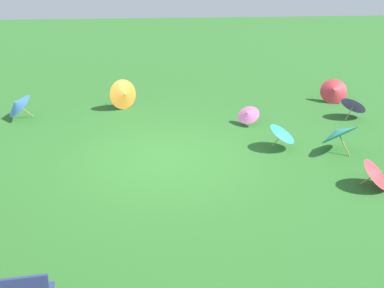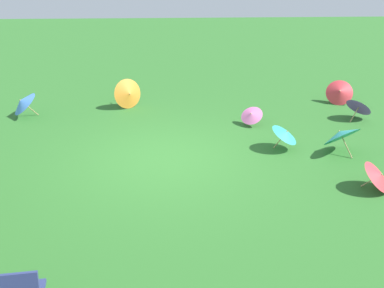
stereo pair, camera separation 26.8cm
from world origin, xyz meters
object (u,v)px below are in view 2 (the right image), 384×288
object	(u,v)px
parasol_teal_1	(286,133)
parasol_purple_0	(360,105)
parasol_red_0	(379,176)
parasol_blue_0	(22,102)
parasol_teal_0	(341,134)
parasol_red_1	(340,92)
parasol_pink_0	(251,115)
parasol_orange_1	(129,94)

from	to	relation	value
parasol_teal_1	parasol_purple_0	world-z (taller)	parasol_purple_0
parasol_purple_0	parasol_red_0	world-z (taller)	parasol_purple_0
parasol_red_0	parasol_blue_0	distance (m)	9.05
parasol_teal_0	parasol_red_0	xyz separation A→B (m)	(-0.17, 1.73, -0.14)
parasol_teal_0	parasol_blue_0	distance (m)	8.19
parasol_blue_0	parasol_red_1	bearing A→B (deg)	-175.25
parasol_pink_0	parasol_red_0	size ratio (longest dim) A/B	0.85
parasol_teal_1	parasol_red_1	world-z (taller)	parasol_red_1
parasol_teal_0	parasol_orange_1	xyz separation A→B (m)	(4.97, -3.25, -0.03)
parasol_red_0	parasol_blue_0	bearing A→B (deg)	-28.89
parasol_pink_0	parasol_teal_1	size ratio (longest dim) A/B	0.91
parasol_pink_0	parasol_teal_0	distance (m)	2.46
parasol_purple_0	parasol_pink_0	bearing A→B (deg)	7.01
parasol_pink_0	parasol_orange_1	world-z (taller)	parasol_orange_1
parasol_teal_1	parasol_red_1	xyz separation A→B (m)	(-2.30, -3.16, -0.04)
parasol_teal_1	parasol_blue_0	bearing A→B (deg)	-20.20
parasol_orange_1	parasol_teal_0	bearing A→B (deg)	146.79
parasol_pink_0	parasol_teal_1	world-z (taller)	parasol_teal_1
parasol_orange_1	parasol_red_1	world-z (taller)	parasol_orange_1
parasol_pink_0	parasol_blue_0	bearing A→B (deg)	-8.32
parasol_teal_0	parasol_red_0	size ratio (longest dim) A/B	1.28
parasol_orange_1	parasol_red_1	distance (m)	6.09
parasol_teal_1	parasol_red_0	xyz separation A→B (m)	(-1.36, 1.96, -0.09)
parasol_blue_0	parasol_orange_1	distance (m)	2.85
parasol_purple_0	parasol_orange_1	world-z (taller)	parasol_orange_1
parasol_teal_0	parasol_red_1	xyz separation A→B (m)	(-1.12, -3.38, -0.09)
parasol_purple_0	parasol_red_1	world-z (taller)	parasol_red_1
parasol_teal_1	parasol_red_0	world-z (taller)	parasol_teal_1
parasol_teal_1	parasol_purple_0	xyz separation A→B (m)	(-2.42, -1.90, -0.02)
parasol_teal_0	parasol_orange_1	size ratio (longest dim) A/B	1.31
parasol_purple_0	parasol_blue_0	bearing A→B (deg)	-3.32
parasol_orange_1	parasol_blue_0	bearing A→B (deg)	12.44
parasol_blue_0	parasol_orange_1	xyz separation A→B (m)	(-2.79, -0.61, 0.00)
parasol_purple_0	parasol_teal_0	bearing A→B (deg)	59.80
parasol_pink_0	parasol_purple_0	distance (m)	2.97
parasol_pink_0	parasol_red_0	xyz separation A→B (m)	(-1.88, 3.49, 0.01)
parasol_red_0	parasol_pink_0	bearing A→B (deg)	-61.64
parasol_pink_0	parasol_blue_0	distance (m)	6.11
parasol_teal_1	parasol_purple_0	bearing A→B (deg)	-141.88
parasol_pink_0	parasol_red_1	distance (m)	3.27
parasol_teal_0	parasol_red_0	world-z (taller)	parasol_teal_0
parasol_pink_0	parasol_purple_0	xyz separation A→B (m)	(-2.95, -0.36, 0.08)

